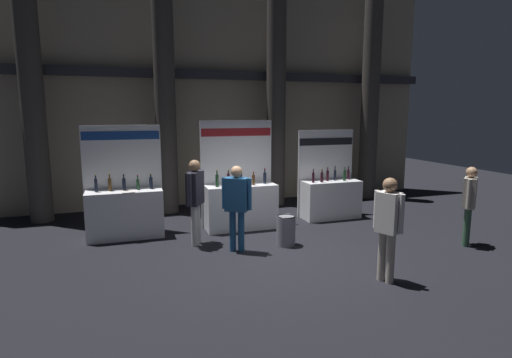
# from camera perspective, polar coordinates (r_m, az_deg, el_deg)

# --- Properties ---
(ground_plane) EXTENTS (26.34, 26.34, 0.00)m
(ground_plane) POSITION_cam_1_polar(r_m,az_deg,el_deg) (7.92, 2.62, -10.27)
(ground_plane) COLOR black
(hall_colonnade) EXTENTS (13.17, 1.22, 6.68)m
(hall_colonnade) POSITION_cam_1_polar(r_m,az_deg,el_deg) (11.88, -5.38, 12.22)
(hall_colonnade) COLOR tan
(hall_colonnade) RESTS_ON ground_plane
(exhibitor_booth_0) EXTENTS (1.64, 0.70, 2.38)m
(exhibitor_booth_0) POSITION_cam_1_polar(r_m,az_deg,el_deg) (9.16, -17.81, -4.01)
(exhibitor_booth_0) COLOR white
(exhibitor_booth_0) RESTS_ON ground_plane
(exhibitor_booth_1) EXTENTS (1.70, 0.66, 2.46)m
(exhibitor_booth_1) POSITION_cam_1_polar(r_m,az_deg,el_deg) (9.40, -2.19, -3.17)
(exhibitor_booth_1) COLOR white
(exhibitor_booth_1) RESTS_ON ground_plane
(exhibitor_booth_2) EXTENTS (1.52, 0.66, 2.20)m
(exhibitor_booth_2) POSITION_cam_1_polar(r_m,az_deg,el_deg) (10.50, 10.28, -2.27)
(exhibitor_booth_2) COLOR white
(exhibitor_booth_2) RESTS_ON ground_plane
(trash_bin) EXTENTS (0.38, 0.38, 0.61)m
(trash_bin) POSITION_cam_1_polar(r_m,az_deg,el_deg) (8.29, 4.19, -7.15)
(trash_bin) COLOR slate
(trash_bin) RESTS_ON ground_plane
(visitor_2) EXTENTS (0.36, 0.47, 1.67)m
(visitor_2) POSITION_cam_1_polar(r_m,az_deg,el_deg) (6.68, 17.94, -5.61)
(visitor_2) COLOR #ADA393
(visitor_2) RESTS_ON ground_plane
(visitor_3) EXTENTS (0.41, 0.40, 1.59)m
(visitor_3) POSITION_cam_1_polar(r_m,az_deg,el_deg) (9.15, 27.59, -2.59)
(visitor_3) COLOR #33563D
(visitor_3) RESTS_ON ground_plane
(visitor_4) EXTENTS (0.43, 0.55, 1.73)m
(visitor_4) POSITION_cam_1_polar(r_m,az_deg,el_deg) (8.21, -8.48, -2.09)
(visitor_4) COLOR silver
(visitor_4) RESTS_ON ground_plane
(visitor_5) EXTENTS (0.51, 0.44, 1.66)m
(visitor_5) POSITION_cam_1_polar(r_m,az_deg,el_deg) (7.74, -2.71, -3.01)
(visitor_5) COLOR navy
(visitor_5) RESTS_ON ground_plane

